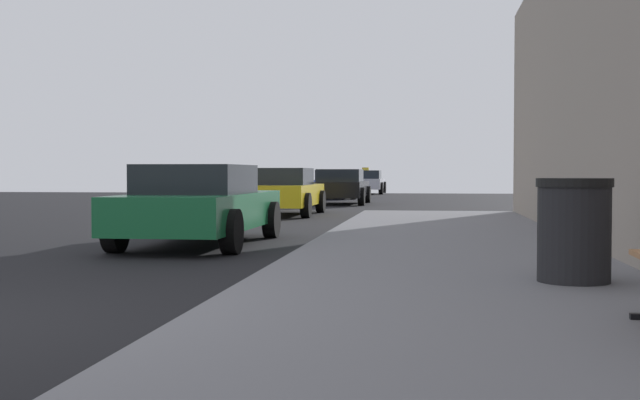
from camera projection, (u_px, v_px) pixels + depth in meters
name	position (u px, v px, depth m)	size (l,w,h in m)	color
sidewalk	(471.00, 331.00, 5.51)	(4.00, 32.00, 0.15)	slate
trash_bin	(574.00, 230.00, 7.44)	(0.68, 0.68, 0.95)	black
car_green	(200.00, 204.00, 12.95)	(1.93, 4.54, 1.27)	#196638
car_yellow	(280.00, 191.00, 22.08)	(2.03, 4.34, 1.27)	yellow
car_black	(341.00, 186.00, 29.78)	(1.96, 4.30, 1.27)	black
car_blue	(336.00, 184.00, 36.45)	(2.02, 4.55, 1.27)	#233899
car_silver	(366.00, 182.00, 44.57)	(2.05, 4.55, 1.43)	#B7B7BF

